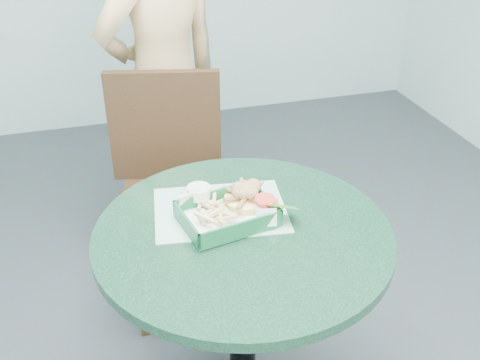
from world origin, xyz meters
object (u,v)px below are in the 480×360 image
object	(u,v)px
diner_person	(163,71)
sauce_ramekin	(205,195)
cafe_table	(243,283)
dining_chair	(172,176)
food_basket	(227,223)
crab_sandwich	(251,201)

from	to	relation	value
diner_person	sauce_ramekin	world-z (taller)	diner_person
cafe_table	sauce_ramekin	distance (m)	0.28
diner_person	dining_chair	bearing A→B (deg)	58.41
food_basket	crab_sandwich	world-z (taller)	crab_sandwich
diner_person	food_basket	xyz separation A→B (m)	(0.01, -0.99, -0.10)
dining_chair	food_basket	size ratio (longest dim) A/B	3.76
dining_chair	crab_sandwich	bearing A→B (deg)	-66.28
sauce_ramekin	dining_chair	bearing A→B (deg)	90.47
dining_chair	crab_sandwich	world-z (taller)	dining_chair
cafe_table	crab_sandwich	distance (m)	0.24
food_basket	sauce_ramekin	bearing A→B (deg)	110.42
dining_chair	sauce_ramekin	distance (m)	0.65
dining_chair	food_basket	distance (m)	0.73
diner_person	crab_sandwich	world-z (taller)	diner_person
dining_chair	sauce_ramekin	xyz separation A→B (m)	(0.00, -0.59, 0.27)
dining_chair	diner_person	xyz separation A→B (m)	(0.04, 0.30, 0.33)
diner_person	sauce_ramekin	bearing A→B (deg)	63.23
diner_person	food_basket	bearing A→B (deg)	65.68
dining_chair	sauce_ramekin	size ratio (longest dim) A/B	13.98
cafe_table	crab_sandwich	size ratio (longest dim) A/B	6.40
sauce_ramekin	crab_sandwich	bearing A→B (deg)	-29.39
dining_chair	diner_person	distance (m)	0.45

